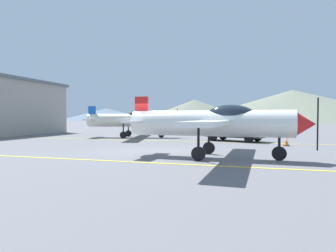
{
  "coord_description": "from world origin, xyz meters",
  "views": [
    {
      "loc": [
        5.11,
        -13.99,
        1.83
      ],
      "look_at": [
        -0.69,
        6.0,
        1.2
      ],
      "focal_mm": 30.89,
      "sensor_mm": 36.0,
      "label": 1
    }
  ],
  "objects_px": {
    "airplane_mid": "(132,120)",
    "car_sedan": "(235,130)",
    "airplane_near": "(216,122)",
    "traffic_cone_front": "(286,141)"
  },
  "relations": [
    {
      "from": "car_sedan",
      "to": "traffic_cone_front",
      "type": "relative_size",
      "value": 7.89
    },
    {
      "from": "airplane_near",
      "to": "car_sedan",
      "type": "distance_m",
      "value": 9.58
    },
    {
      "from": "car_sedan",
      "to": "airplane_near",
      "type": "bearing_deg",
      "value": -91.85
    },
    {
      "from": "traffic_cone_front",
      "to": "airplane_near",
      "type": "bearing_deg",
      "value": -119.1
    },
    {
      "from": "airplane_mid",
      "to": "car_sedan",
      "type": "xyz_separation_m",
      "value": [
        9.19,
        -1.53,
        -0.76
      ]
    },
    {
      "from": "airplane_near",
      "to": "airplane_mid",
      "type": "relative_size",
      "value": 1.0
    },
    {
      "from": "airplane_mid",
      "to": "car_sedan",
      "type": "height_order",
      "value": "airplane_mid"
    },
    {
      "from": "car_sedan",
      "to": "traffic_cone_front",
      "type": "height_order",
      "value": "car_sedan"
    },
    {
      "from": "airplane_near",
      "to": "traffic_cone_front",
      "type": "bearing_deg",
      "value": 60.9
    },
    {
      "from": "airplane_near",
      "to": "car_sedan",
      "type": "bearing_deg",
      "value": 88.15
    }
  ]
}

